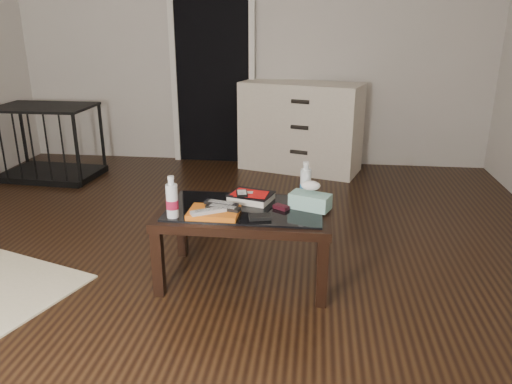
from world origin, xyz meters
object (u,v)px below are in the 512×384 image
coffee_table (245,218)px  water_bottle_right (306,181)px  pet_crate (50,154)px  water_bottle_left (172,197)px  textbook (251,197)px  tissue_box (310,201)px  dresser (301,127)px

coffee_table → water_bottle_right: 0.43m
pet_crate → water_bottle_left: bearing=-43.5°
coffee_table → textbook: size_ratio=4.00×
coffee_table → pet_crate: (-2.21, 1.81, -0.17)m
coffee_table → water_bottle_right: water_bottle_right is taller
pet_crate → water_bottle_left: (1.83, -2.00, 0.35)m
textbook → tissue_box: (0.36, -0.09, 0.02)m
pet_crate → water_bottle_left: 2.74m
dresser → water_bottle_right: 2.20m
textbook → dresser: bearing=100.7°
pet_crate → tissue_box: pet_crate is taller
textbook → tissue_box: tissue_box is taller
water_bottle_left → water_bottle_right: size_ratio=1.00×
coffee_table → dresser: bearing=84.3°
dresser → textbook: dresser is taller
dresser → tissue_box: (0.14, -2.35, 0.06)m
pet_crate → water_bottle_right: size_ratio=3.95×
pet_crate → textbook: 2.81m
coffee_table → dresser: dresser is taller
coffee_table → tissue_box: tissue_box is taller
coffee_table → pet_crate: size_ratio=1.06×
dresser → water_bottle_right: bearing=-70.3°
coffee_table → water_bottle_left: 0.46m
coffee_table → textbook: bearing=79.7°
textbook → water_bottle_left: 0.52m
coffee_table → tissue_box: (0.38, 0.03, 0.11)m
dresser → water_bottle_left: size_ratio=5.44×
coffee_table → water_bottle_left: size_ratio=4.20×
tissue_box → water_bottle_left: bearing=-142.7°
dresser → coffee_table: bearing=-78.8°
textbook → water_bottle_right: (0.32, 0.06, 0.10)m
tissue_box → coffee_table: bearing=-154.6°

